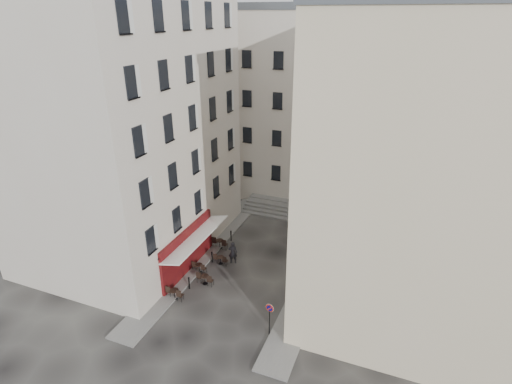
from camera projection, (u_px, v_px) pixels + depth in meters
The scene contains 18 objects.
ground at pixel (238, 291), 27.83m from camera, with size 90.00×90.00×0.00m, color black.
sidewalk_left at pixel (207, 249), 32.71m from camera, with size 2.00×22.00×0.12m, color slate.
sidewalk_right at pixel (311, 280), 28.85m from camera, with size 2.00×18.00×0.12m, color slate.
building_left at pixel (122, 122), 29.69m from camera, with size 12.20×16.20×20.60m.
building_right at pixel (421, 169), 23.50m from camera, with size 12.20×14.20×18.60m.
building_back at pixel (302, 104), 40.52m from camera, with size 18.20×10.20×18.60m.
cafe_storefront at pixel (189, 249), 29.36m from camera, with size 1.74×7.30×3.50m.
stone_steps at pixel (290, 210), 38.35m from camera, with size 9.00×3.15×0.80m.
bollard_near at pixel (189, 283), 27.85m from camera, with size 0.12×0.12×0.98m.
bollard_mid at pixel (212, 257), 30.83m from camera, with size 0.12×0.12×0.98m.
bollard_far at pixel (231, 235), 33.80m from camera, with size 0.12×0.12×0.98m.
no_parking_sign at pixel (270, 314), 23.37m from camera, with size 0.52×0.13×2.27m.
bistro_table_a at pixel (175, 293), 26.89m from camera, with size 1.28×0.60×0.90m.
bistro_table_b at pixel (205, 279), 28.36m from camera, with size 1.29×0.60×0.90m.
bistro_table_c at pixel (199, 267), 29.75m from camera, with size 1.15×0.54×0.81m.
bistro_table_d at pixel (221, 259), 30.67m from camera, with size 1.18×0.55×0.83m.
bistro_table_e at pixel (220, 243), 32.74m from camera, with size 1.35×0.63×0.95m.
pedestrian at pixel (233, 252), 30.64m from camera, with size 0.67×0.44×1.84m, color black.
Camera 1 is at (9.47, -20.56, 17.66)m, focal length 28.00 mm.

